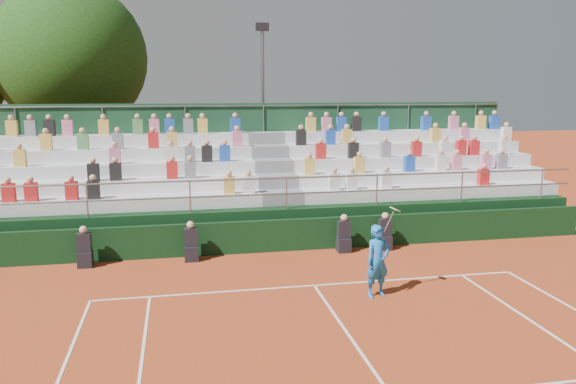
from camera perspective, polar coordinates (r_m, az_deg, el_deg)
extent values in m
plane|color=#A9401C|center=(14.60, 2.69, -9.48)|extent=(90.00, 90.00, 0.00)
cube|color=white|center=(14.60, 2.69, -9.46)|extent=(11.00, 0.06, 0.01)
cube|color=white|center=(11.75, 6.52, -14.69)|extent=(0.06, 6.40, 0.01)
cube|color=black|center=(17.43, 0.19, -4.38)|extent=(20.00, 0.15, 1.00)
cube|color=black|center=(16.97, -19.90, -6.44)|extent=(0.40, 0.40, 0.44)
cube|color=black|center=(16.84, -20.01, -4.87)|extent=(0.38, 0.25, 0.55)
sphere|color=tan|center=(16.75, -20.09, -3.62)|extent=(0.22, 0.22, 0.22)
cube|color=black|center=(16.76, -9.79, -6.16)|extent=(0.40, 0.40, 0.44)
cube|color=black|center=(16.63, -9.84, -4.57)|extent=(0.38, 0.25, 0.55)
sphere|color=tan|center=(16.53, -9.88, -3.30)|extent=(0.22, 0.22, 0.22)
cube|color=black|center=(17.46, 5.67, -5.36)|extent=(0.40, 0.40, 0.44)
cube|color=black|center=(17.33, 5.69, -3.84)|extent=(0.38, 0.25, 0.55)
sphere|color=tan|center=(17.24, 5.72, -2.61)|extent=(0.22, 0.22, 0.22)
cube|color=black|center=(17.88, 9.76, -5.08)|extent=(0.40, 0.40, 0.44)
cube|color=black|center=(17.75, 9.81, -3.59)|extent=(0.38, 0.25, 0.55)
sphere|color=tan|center=(17.67, 9.85, -2.40)|extent=(0.22, 0.22, 0.22)
cube|color=black|center=(20.37, -1.52, -1.89)|extent=(20.00, 5.20, 1.20)
cube|color=silver|center=(18.40, -17.28, -1.15)|extent=(9.30, 0.85, 0.42)
cube|color=silver|center=(20.23, 14.40, 0.03)|extent=(9.30, 0.85, 0.42)
cube|color=slate|center=(18.58, -0.67, -0.55)|extent=(1.40, 0.85, 0.42)
cube|color=silver|center=(19.16, -17.09, 0.59)|extent=(9.30, 0.85, 0.42)
cube|color=silver|center=(20.92, 13.46, 1.58)|extent=(9.30, 0.85, 0.42)
cube|color=slate|center=(19.33, -1.13, 1.15)|extent=(1.40, 0.85, 0.42)
cube|color=silver|center=(19.93, -16.92, 2.20)|extent=(9.30, 0.85, 0.42)
cube|color=silver|center=(21.63, 12.58, 3.04)|extent=(9.30, 0.85, 0.42)
cube|color=slate|center=(20.10, -1.55, 2.72)|extent=(1.40, 0.85, 0.42)
cube|color=silver|center=(20.71, -16.75, 3.68)|extent=(9.30, 0.85, 0.42)
cube|color=silver|center=(22.35, 11.76, 4.39)|extent=(9.30, 0.85, 0.42)
cube|color=slate|center=(20.88, -1.95, 4.18)|extent=(1.40, 0.85, 0.42)
cube|color=silver|center=(21.51, -16.60, 5.06)|extent=(9.30, 0.85, 0.42)
cube|color=silver|center=(23.10, 10.98, 5.66)|extent=(9.30, 0.85, 0.42)
cube|color=slate|center=(21.67, -2.32, 5.53)|extent=(1.40, 0.85, 0.42)
cube|color=#194127|center=(22.28, -2.51, 3.37)|extent=(20.00, 0.12, 4.40)
cylinder|color=gray|center=(17.60, -0.16, 1.43)|extent=(20.00, 0.05, 0.05)
cylinder|color=gray|center=(22.01, -2.51, 8.77)|extent=(20.00, 0.05, 0.05)
cube|color=red|center=(18.74, -26.51, -0.07)|extent=(0.36, 0.24, 0.56)
cube|color=red|center=(18.58, -24.64, 0.00)|extent=(0.36, 0.24, 0.56)
cube|color=red|center=(18.34, -21.12, 0.13)|extent=(0.36, 0.24, 0.56)
cube|color=black|center=(18.24, -19.15, 0.20)|extent=(0.36, 0.24, 0.56)
cube|color=gold|center=(18.12, -6.00, 0.67)|extent=(0.36, 0.24, 0.56)
cube|color=silver|center=(18.18, -4.05, 0.74)|extent=(0.36, 0.24, 0.56)
cube|color=black|center=(19.02, -19.15, 1.89)|extent=(0.36, 0.24, 0.56)
cube|color=black|center=(18.93, -17.11, 1.98)|extent=(0.36, 0.24, 0.56)
cube|color=red|center=(18.82, -11.68, 2.18)|extent=(0.36, 0.24, 0.56)
cube|color=slate|center=(18.83, -9.90, 2.24)|extent=(0.36, 0.24, 0.56)
cube|color=gold|center=(20.26, -25.57, 3.14)|extent=(0.36, 0.24, 0.56)
cube|color=pink|center=(19.72, -17.17, 3.54)|extent=(0.36, 0.24, 0.56)
cube|color=silver|center=(19.61, -11.84, 3.75)|extent=(0.36, 0.24, 0.56)
cube|color=slate|center=(19.62, -9.92, 3.82)|extent=(0.36, 0.24, 0.56)
cube|color=black|center=(19.64, -8.23, 3.87)|extent=(0.36, 0.24, 0.56)
cube|color=#1E4CB2|center=(19.68, -6.44, 3.93)|extent=(0.36, 0.24, 0.56)
cube|color=gold|center=(20.89, -23.34, 4.67)|extent=(0.36, 0.24, 0.56)
cube|color=#4C8C4C|center=(20.67, -20.11, 4.84)|extent=(0.36, 0.24, 0.56)
cube|color=slate|center=(20.52, -16.89, 4.99)|extent=(0.36, 0.24, 0.56)
cube|color=red|center=(20.43, -13.51, 5.13)|extent=(0.36, 0.24, 0.56)
cube|color=gold|center=(20.41, -11.68, 5.20)|extent=(0.36, 0.24, 0.56)
cube|color=pink|center=(20.52, -5.19, 5.41)|extent=(0.36, 0.24, 0.56)
cube|color=gold|center=(21.98, -26.24, 5.80)|extent=(0.36, 0.24, 0.56)
cube|color=slate|center=(21.83, -24.68, 5.90)|extent=(0.36, 0.24, 0.56)
cube|color=black|center=(21.69, -23.07, 6.00)|extent=(0.36, 0.24, 0.56)
cube|color=pink|center=(21.57, -21.48, 6.09)|extent=(0.36, 0.24, 0.56)
cube|color=gold|center=(21.39, -18.20, 6.26)|extent=(0.36, 0.24, 0.56)
cube|color=#4C8C4C|center=(21.28, -15.01, 6.41)|extent=(0.36, 0.24, 0.56)
cube|color=pink|center=(21.24, -13.42, 6.48)|extent=(0.36, 0.24, 0.56)
cube|color=#1E4CB2|center=(21.23, -11.94, 6.53)|extent=(0.36, 0.24, 0.56)
cube|color=slate|center=(21.23, -10.10, 6.60)|extent=(0.36, 0.24, 0.56)
cube|color=gold|center=(21.25, -8.68, 6.64)|extent=(0.36, 0.24, 0.56)
cube|color=#1E4CB2|center=(21.34, -5.37, 6.73)|extent=(0.36, 0.24, 0.56)
cube|color=silver|center=(18.75, 4.70, 1.03)|extent=(0.36, 0.24, 0.56)
cube|color=silver|center=(18.92, 6.48, 1.09)|extent=(0.36, 0.24, 0.56)
cube|color=silver|center=(19.32, 9.91, 1.19)|extent=(0.36, 0.24, 0.56)
cube|color=red|center=(20.88, 19.22, 1.46)|extent=(0.36, 0.24, 0.56)
cube|color=gold|center=(19.33, 2.18, 2.61)|extent=(0.36, 0.24, 0.56)
cube|color=gold|center=(19.82, 7.26, 2.74)|extent=(0.36, 0.24, 0.56)
cube|color=#1E4CB2|center=(20.48, 12.22, 2.83)|extent=(0.36, 0.24, 0.56)
cube|color=silver|center=(20.98, 15.22, 2.88)|extent=(0.36, 0.24, 0.56)
cube|color=pink|center=(21.26, 16.72, 2.90)|extent=(0.36, 0.24, 0.56)
cube|color=pink|center=(21.83, 19.45, 2.94)|extent=(0.36, 0.24, 0.56)
cube|color=slate|center=(22.16, 20.87, 2.95)|extent=(0.36, 0.24, 0.56)
cube|color=red|center=(20.24, 3.33, 4.17)|extent=(0.36, 0.24, 0.56)
cube|color=black|center=(20.58, 6.65, 4.22)|extent=(0.36, 0.24, 0.56)
cube|color=slate|center=(20.99, 9.85, 4.26)|extent=(0.36, 0.24, 0.56)
cube|color=red|center=(21.45, 12.90, 4.28)|extent=(0.36, 0.24, 0.56)
cube|color=silver|center=(21.94, 15.62, 4.29)|extent=(0.36, 0.24, 0.56)
cube|color=red|center=(22.24, 17.15, 4.29)|extent=(0.36, 0.24, 0.56)
cube|color=red|center=(22.50, 18.36, 4.29)|extent=(0.36, 0.24, 0.56)
cube|color=silver|center=(23.15, 21.10, 4.29)|extent=(0.36, 0.24, 0.56)
cube|color=black|center=(20.90, 1.33, 5.54)|extent=(0.36, 0.24, 0.56)
cube|color=#1E4CB2|center=(21.17, 4.31, 5.58)|extent=(0.36, 0.24, 0.56)
cube|color=gold|center=(21.35, 5.98, 5.59)|extent=(0.36, 0.24, 0.56)
cube|color=gold|center=(22.66, 14.72, 5.59)|extent=(0.36, 0.24, 0.56)
cube|color=pink|center=(23.21, 17.45, 5.57)|extent=(0.36, 0.24, 0.56)
cube|color=silver|center=(24.13, 21.26, 5.51)|extent=(0.36, 0.24, 0.56)
cube|color=gold|center=(21.82, 2.33, 6.86)|extent=(0.36, 0.24, 0.56)
cube|color=pink|center=(21.97, 3.92, 6.87)|extent=(0.36, 0.24, 0.56)
cube|color=#1E4CB2|center=(22.14, 5.43, 6.87)|extent=(0.36, 0.24, 0.56)
cube|color=black|center=(22.32, 6.95, 6.87)|extent=(0.36, 0.24, 0.56)
cube|color=#1E4CB2|center=(22.69, 9.67, 6.86)|extent=(0.36, 0.24, 0.56)
cube|color=#1E4CB2|center=(23.39, 13.83, 6.81)|extent=(0.36, 0.24, 0.56)
cube|color=pink|center=(23.92, 16.46, 6.77)|extent=(0.36, 0.24, 0.56)
cube|color=gold|center=(24.50, 18.98, 6.71)|extent=(0.36, 0.24, 0.56)
cube|color=#1E4CB2|center=(24.80, 20.18, 6.67)|extent=(0.36, 0.24, 0.56)
imported|color=blue|center=(13.78, 9.10, -6.94)|extent=(0.74, 0.58, 1.78)
cylinder|color=gray|center=(13.61, 10.20, -3.00)|extent=(0.26, 0.03, 0.51)
cylinder|color=#E5D866|center=(13.60, 10.83, -1.73)|extent=(0.26, 0.28, 0.14)
cylinder|color=#3C2216|center=(27.13, -20.59, 3.20)|extent=(0.50, 0.50, 3.65)
sphere|color=#16380F|center=(26.97, -21.22, 12.61)|extent=(6.57, 6.57, 6.57)
cylinder|color=gray|center=(26.53, -2.56, 7.93)|extent=(0.16, 0.16, 7.53)
cube|color=black|center=(26.64, -2.63, 16.43)|extent=(0.60, 0.25, 0.35)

